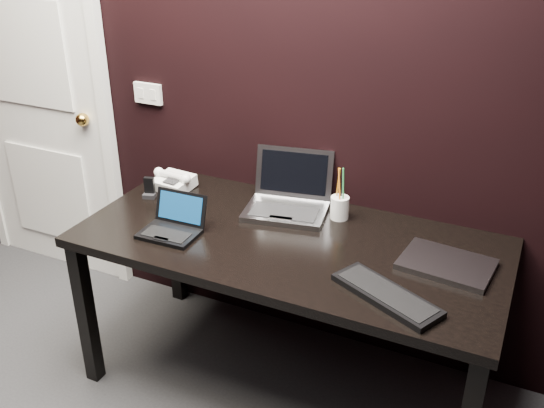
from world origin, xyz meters
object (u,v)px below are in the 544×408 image
at_px(mobile_phone, 150,190).
at_px(desk_phone, 174,181).
at_px(silver_laptop, 288,200).
at_px(ext_keyboard, 386,295).
at_px(door, 35,91).
at_px(netbook, 172,226).
at_px(desk, 289,255).
at_px(closed_laptop, 447,264).
at_px(pen_cup, 340,207).

bearing_deg(mobile_phone, desk_phone, 68.02).
bearing_deg(silver_laptop, desk_phone, -177.30).
xyz_separation_m(ext_keyboard, desk_phone, (-1.14, 0.43, 0.02)).
xyz_separation_m(door, silver_laptop, (1.54, -0.15, -0.26)).
height_order(door, netbook, door).
bearing_deg(desk_phone, desk, -16.51).
relative_size(ext_keyboard, closed_laptop, 1.19).
xyz_separation_m(desk, ext_keyboard, (0.46, -0.23, 0.09)).
height_order(ext_keyboard, mobile_phone, mobile_phone).
distance_m(netbook, ext_keyboard, 0.91).
xyz_separation_m(netbook, closed_laptop, (1.06, 0.21, -0.02)).
height_order(desk, desk_phone, desk_phone).
bearing_deg(silver_laptop, closed_laptop, -13.69).
bearing_deg(door, netbook, -23.97).
relative_size(netbook, ext_keyboard, 0.57).
bearing_deg(netbook, mobile_phone, 139.78).
distance_m(netbook, mobile_phone, 0.37).
bearing_deg(ext_keyboard, desk_phone, 159.19).
bearing_deg(desk_phone, mobile_phone, -111.98).
height_order(desk, ext_keyboard, ext_keyboard).
distance_m(closed_laptop, pen_cup, 0.53).
bearing_deg(desk, door, 167.18).
height_order(door, desk_phone, door).
height_order(desk_phone, mobile_phone, mobile_phone).
bearing_deg(door, silver_laptop, -5.44).
relative_size(door, pen_cup, 9.32).
bearing_deg(desk, desk_phone, 163.49).
distance_m(ext_keyboard, pen_cup, 0.59).
xyz_separation_m(door, mobile_phone, (0.92, -0.30, -0.27)).
bearing_deg(pen_cup, mobile_phone, -168.53).
bearing_deg(netbook, desk_phone, 122.89).
relative_size(door, desk, 1.26).
relative_size(silver_laptop, desk_phone, 1.91).
xyz_separation_m(desk_phone, pen_cup, (0.80, 0.05, 0.02)).
bearing_deg(ext_keyboard, silver_laptop, 141.01).
distance_m(silver_laptop, pen_cup, 0.23).
bearing_deg(netbook, silver_laptop, 48.81).
bearing_deg(desk, silver_laptop, 115.00).
bearing_deg(pen_cup, desk_phone, -176.39).
distance_m(desk_phone, pen_cup, 0.80).
distance_m(door, closed_laptop, 2.30).
relative_size(netbook, pen_cup, 1.03).
relative_size(mobile_phone, pen_cup, 0.41).
bearing_deg(closed_laptop, desk_phone, 173.47).
xyz_separation_m(desk, closed_laptop, (0.61, 0.05, 0.09)).
bearing_deg(mobile_phone, netbook, -40.22).
bearing_deg(desk, netbook, -160.32).
bearing_deg(netbook, closed_laptop, 11.41).
bearing_deg(closed_laptop, mobile_phone, 178.90).
xyz_separation_m(desk, pen_cup, (0.12, 0.25, 0.13)).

